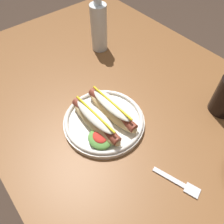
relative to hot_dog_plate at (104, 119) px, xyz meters
name	(u,v)px	position (x,y,z in m)	size (l,w,h in m)	color
ground_plane	(128,193)	(0.04, 0.12, -0.77)	(8.00, 8.00, 0.00)	#3D2D23
dining_table	(139,129)	(0.04, 0.12, -0.12)	(1.43, 0.84, 0.74)	brown
hot_dog_plate	(104,119)	(0.00, 0.00, 0.00)	(0.24, 0.24, 0.08)	silver
fork	(180,184)	(0.26, 0.03, -0.02)	(0.12, 0.05, 0.00)	silver
glass_bottle	(99,26)	(-0.30, 0.22, 0.07)	(0.06, 0.06, 0.24)	silver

